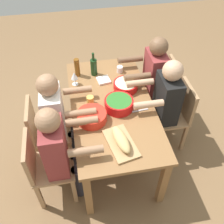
# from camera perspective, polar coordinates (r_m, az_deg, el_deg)

# --- Properties ---
(ground_plane) EXTENTS (8.00, 8.00, 0.00)m
(ground_plane) POSITION_cam_1_polar(r_m,az_deg,el_deg) (3.28, 0.00, -7.74)
(ground_plane) COLOR brown
(dining_table) EXTENTS (1.64, 0.85, 0.74)m
(dining_table) POSITION_cam_1_polar(r_m,az_deg,el_deg) (2.79, 0.00, 0.26)
(dining_table) COLOR olive
(dining_table) RESTS_ON ground_plane
(chair_near_right) EXTENTS (0.40, 0.40, 0.85)m
(chair_near_right) POSITION_cam_1_polar(r_m,az_deg,el_deg) (3.39, 11.19, 5.24)
(chair_near_right) COLOR #A87F56
(chair_near_right) RESTS_ON ground_plane
(diner_near_right) EXTENTS (0.41, 0.53, 1.20)m
(diner_near_right) POSITION_cam_1_polar(r_m,az_deg,el_deg) (3.20, 8.60, 7.85)
(diner_near_right) COLOR #2D2D38
(diner_near_right) RESTS_ON ground_plane
(chair_near_center) EXTENTS (0.40, 0.40, 0.85)m
(chair_near_center) POSITION_cam_1_polar(r_m,az_deg,el_deg) (3.09, 13.79, -0.12)
(chair_near_center) COLOR #A87F56
(chair_near_center) RESTS_ON ground_plane
(diner_near_center) EXTENTS (0.41, 0.53, 1.20)m
(diner_near_center) POSITION_cam_1_polar(r_m,az_deg,el_deg) (2.88, 11.13, 2.40)
(diner_near_center) COLOR #2D2D38
(diner_near_center) RESTS_ON ground_plane
(chair_far_center) EXTENTS (0.40, 0.40, 0.85)m
(chair_far_center) POSITION_cam_1_polar(r_m,az_deg,el_deg) (2.91, -14.68, -3.91)
(chair_far_center) COLOR #A87F56
(chair_far_center) RESTS_ON ground_plane
(diner_far_center) EXTENTS (0.41, 0.53, 1.20)m
(diner_far_center) POSITION_cam_1_polar(r_m,az_deg,el_deg) (2.74, -11.70, -0.51)
(diner_far_center) COLOR #2D2D38
(diner_far_center) RESTS_ON ground_plane
(chair_far_left) EXTENTS (0.40, 0.40, 0.85)m
(chair_far_left) POSITION_cam_1_polar(r_m,az_deg,el_deg) (2.63, -14.68, -11.27)
(chair_far_left) COLOR #A87F56
(chair_far_left) RESTS_ON ground_plane
(diner_far_left) EXTENTS (0.41, 0.53, 1.20)m
(diner_far_left) POSITION_cam_1_polar(r_m,az_deg,el_deg) (2.44, -11.32, -8.03)
(diner_far_left) COLOR #2D2D38
(diner_far_left) RESTS_ON ground_plane
(serving_bowl_fruit) EXTENTS (0.29, 0.29, 0.10)m
(serving_bowl_fruit) POSITION_cam_1_polar(r_m,az_deg,el_deg) (2.53, -4.44, -0.93)
(serving_bowl_fruit) COLOR red
(serving_bowl_fruit) RESTS_ON dining_table
(serving_bowl_pasta) EXTENTS (0.27, 0.27, 0.08)m
(serving_bowl_pasta) POSITION_cam_1_polar(r_m,az_deg,el_deg) (2.89, 3.02, 5.88)
(serving_bowl_pasta) COLOR red
(serving_bowl_pasta) RESTS_ON dining_table
(serving_bowl_greens) EXTENTS (0.29, 0.29, 0.11)m
(serving_bowl_greens) POSITION_cam_1_polar(r_m,az_deg,el_deg) (2.65, 1.52, 1.88)
(serving_bowl_greens) COLOR red
(serving_bowl_greens) RESTS_ON dining_table
(cutting_board) EXTENTS (0.44, 0.30, 0.02)m
(cutting_board) POSITION_cam_1_polar(r_m,az_deg,el_deg) (2.37, 1.97, -6.85)
(cutting_board) COLOR tan
(cutting_board) RESTS_ON dining_table
(bread_loaf) EXTENTS (0.34, 0.17, 0.09)m
(bread_loaf) POSITION_cam_1_polar(r_m,az_deg,el_deg) (2.33, 2.01, -6.02)
(bread_loaf) COLOR tan
(bread_loaf) RESTS_ON cutting_board
(wine_bottle) EXTENTS (0.08, 0.08, 0.29)m
(wine_bottle) POSITION_cam_1_polar(r_m,az_deg,el_deg) (3.06, -4.02, 9.87)
(wine_bottle) COLOR #193819
(wine_bottle) RESTS_ON dining_table
(beer_bottle) EXTENTS (0.06, 0.06, 0.22)m
(beer_bottle) POSITION_cam_1_polar(r_m,az_deg,el_deg) (3.06, -7.65, 9.65)
(beer_bottle) COLOR brown
(beer_bottle) RESTS_ON dining_table
(wine_glass) EXTENTS (0.08, 0.08, 0.17)m
(wine_glass) POSITION_cam_1_polar(r_m,az_deg,el_deg) (2.93, -8.26, 7.79)
(wine_glass) COLOR silver
(wine_glass) RESTS_ON dining_table
(cup_near_right) EXTENTS (0.07, 0.07, 0.08)m
(cup_near_right) POSITION_cam_1_polar(r_m,az_deg,el_deg) (3.13, 1.72, 9.33)
(cup_near_right) COLOR white
(cup_near_right) RESTS_ON dining_table
(fork_near_center) EXTENTS (0.03, 0.17, 0.01)m
(fork_near_center) POSITION_cam_1_polar(r_m,az_deg,el_deg) (2.67, 6.17, 0.36)
(fork_near_center) COLOR silver
(fork_near_center) RESTS_ON dining_table
(cup_far_center) EXTENTS (0.07, 0.07, 0.09)m
(cup_far_center) POSITION_cam_1_polar(r_m,az_deg,el_deg) (2.72, -4.79, 2.62)
(cup_far_center) COLOR gold
(cup_far_center) RESTS_ON dining_table
(napkin_stack) EXTENTS (0.16, 0.16, 0.02)m
(napkin_stack) POSITION_cam_1_polar(r_m,az_deg,el_deg) (3.01, -1.86, 7.00)
(napkin_stack) COLOR white
(napkin_stack) RESTS_ON dining_table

